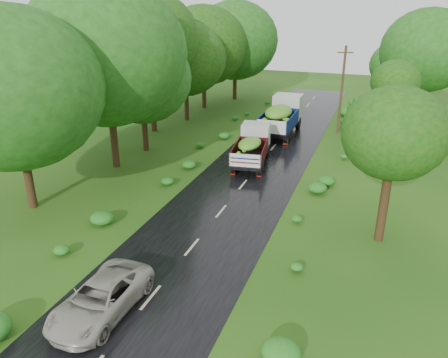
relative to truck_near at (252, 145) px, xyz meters
The scene contains 10 objects.
ground 16.10m from the truck_near, 87.84° to the right, with size 120.00×120.00×0.00m, color #19460F.
road 11.13m from the truck_near, 86.86° to the right, with size 6.50×80.00×0.02m, color black.
road_lines 10.14m from the truck_near, 86.55° to the right, with size 0.12×69.60×0.00m.
truck_near is the anchor object (origin of this frame).
truck_far 8.08m from the truck_near, 87.74° to the left, with size 2.55×7.06×2.96m.
car 17.44m from the truck_near, 92.12° to the right, with size 2.14×4.64×1.29m, color #AAA697.
utility_pole 11.21m from the truck_near, 63.35° to the left, with size 1.27×0.45×7.39m.
trees_left 11.62m from the truck_near, 152.63° to the left, with size 6.70×35.58×9.80m.
trees_right 14.39m from the truck_near, 43.24° to the left, with size 5.94×30.16×8.58m.
shrubs 2.35m from the truck_near, 73.41° to the right, with size 11.90×44.00×0.70m.
Camera 1 is at (7.46, -12.22, 10.80)m, focal length 35.00 mm.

